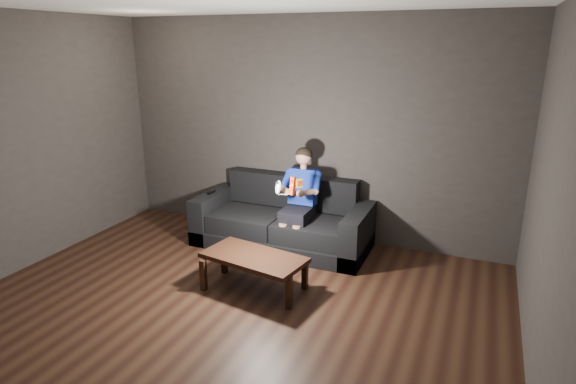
% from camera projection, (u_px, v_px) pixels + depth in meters
% --- Properties ---
extents(floor, '(5.00, 5.00, 0.00)m').
position_uv_depth(floor, '(201.00, 336.00, 4.06)').
color(floor, black).
rests_on(floor, ground).
extents(back_wall, '(5.00, 0.04, 2.70)m').
position_uv_depth(back_wall, '(307.00, 130.00, 5.86)').
color(back_wall, '#332E2C').
rests_on(back_wall, ground).
extents(right_wall, '(0.04, 5.00, 2.70)m').
position_uv_depth(right_wall, '(564.00, 229.00, 2.74)').
color(right_wall, '#332E2C').
rests_on(right_wall, ground).
extents(sofa, '(2.09, 0.90, 0.81)m').
position_uv_depth(sofa, '(283.00, 224.00, 5.83)').
color(sofa, black).
rests_on(sofa, floor).
extents(child, '(0.47, 0.58, 1.16)m').
position_uv_depth(child, '(300.00, 193.00, 5.57)').
color(child, black).
rests_on(child, sofa).
extents(wii_remote_red, '(0.06, 0.08, 0.20)m').
position_uv_depth(wii_remote_red, '(293.00, 186.00, 5.08)').
color(wii_remote_red, '#EF3000').
rests_on(wii_remote_red, child).
extents(nunchuk_white, '(0.09, 0.11, 0.16)m').
position_uv_depth(nunchuk_white, '(278.00, 187.00, 5.15)').
color(nunchuk_white, white).
rests_on(nunchuk_white, child).
extents(wii_remote_black, '(0.03, 0.14, 0.03)m').
position_uv_depth(wii_remote_black, '(211.00, 192.00, 6.01)').
color(wii_remote_black, black).
rests_on(wii_remote_black, sofa).
extents(coffee_table, '(1.09, 0.67, 0.37)m').
position_uv_depth(coffee_table, '(254.00, 260.00, 4.74)').
color(coffee_table, black).
rests_on(coffee_table, floor).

